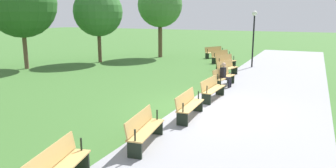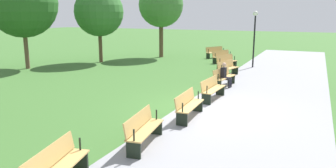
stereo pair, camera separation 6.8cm
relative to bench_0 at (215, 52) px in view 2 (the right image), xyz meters
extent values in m
plane|color=#3D6B2D|center=(14.36, 3.83, -0.48)|extent=(120.00, 120.00, 0.00)
cube|color=#939399|center=(14.36, 5.59, -0.47)|extent=(44.68, 5.30, 0.01)
cube|color=tan|center=(0.03, 0.06, -0.03)|extent=(1.81, 1.29, 0.04)
cube|color=tan|center=(-0.06, -0.11, 0.21)|extent=(1.65, 1.00, 0.40)
cube|color=black|center=(-0.71, 0.48, -0.26)|extent=(0.24, 0.36, 0.43)
cylinder|color=black|center=(-0.70, 0.50, 0.13)|extent=(0.06, 0.06, 0.30)
cube|color=black|center=(0.78, -0.36, -0.26)|extent=(0.24, 0.36, 0.43)
cylinder|color=black|center=(0.79, -0.34, 0.13)|extent=(0.06, 0.06, 0.30)
cube|color=tan|center=(2.46, 1.29, -0.03)|extent=(1.85, 1.15, 0.04)
cube|color=tan|center=(2.38, 1.11, 0.21)|extent=(1.72, 0.85, 0.40)
cube|color=black|center=(1.68, 1.64, -0.26)|extent=(0.21, 0.37, 0.43)
cylinder|color=black|center=(1.69, 1.66, 0.13)|extent=(0.06, 0.06, 0.30)
cube|color=black|center=(3.25, 0.94, -0.26)|extent=(0.21, 0.37, 0.43)
cylinder|color=black|center=(3.25, 0.96, 0.13)|extent=(0.06, 0.06, 0.30)
cube|color=tan|center=(5.00, 2.29, -0.03)|extent=(1.88, 1.01, 0.04)
cube|color=tan|center=(4.93, 2.10, 0.21)|extent=(1.77, 0.69, 0.40)
cube|color=black|center=(4.18, 2.56, -0.26)|extent=(0.18, 0.37, 0.43)
cylinder|color=black|center=(4.19, 2.58, 0.13)|extent=(0.06, 0.06, 0.30)
cube|color=black|center=(5.81, 2.01, -0.26)|extent=(0.18, 0.37, 0.43)
cylinder|color=black|center=(5.81, 2.03, 0.13)|extent=(0.06, 0.06, 0.30)
cube|color=tan|center=(7.61, 3.04, -0.03)|extent=(1.89, 0.85, 0.04)
cube|color=tan|center=(7.57, 2.85, 0.21)|extent=(1.81, 0.53, 0.40)
cube|color=black|center=(6.78, 3.24, -0.26)|extent=(0.15, 0.38, 0.43)
cylinder|color=black|center=(6.78, 3.26, 0.13)|extent=(0.05, 0.05, 0.30)
cube|color=black|center=(8.45, 2.84, -0.26)|extent=(0.15, 0.38, 0.43)
cylinder|color=black|center=(8.45, 2.86, 0.13)|extent=(0.05, 0.05, 0.30)
cube|color=tan|center=(10.29, 3.55, -0.03)|extent=(1.88, 0.69, 0.04)
cube|color=tan|center=(10.26, 3.35, 0.21)|extent=(1.83, 0.36, 0.40)
cube|color=black|center=(9.44, 3.67, -0.26)|extent=(0.11, 0.38, 0.43)
cylinder|color=black|center=(9.44, 3.69, 0.13)|extent=(0.05, 0.05, 0.30)
cube|color=black|center=(11.14, 3.43, -0.26)|extent=(0.11, 0.38, 0.43)
cylinder|color=black|center=(11.14, 3.45, 0.13)|extent=(0.05, 0.05, 0.30)
cube|color=tan|center=(13.00, 3.80, -0.03)|extent=(1.85, 0.53, 0.04)
cube|color=tan|center=(12.99, 3.60, 0.21)|extent=(1.84, 0.19, 0.40)
cube|color=black|center=(12.14, 3.84, -0.26)|extent=(0.08, 0.38, 0.43)
cylinder|color=black|center=(12.14, 3.86, 0.13)|extent=(0.05, 0.05, 0.30)
cube|color=black|center=(13.85, 3.76, -0.26)|extent=(0.08, 0.38, 0.43)
cylinder|color=black|center=(13.85, 3.78, 0.13)|extent=(0.05, 0.05, 0.30)
cube|color=tan|center=(15.72, 3.80, -0.03)|extent=(1.85, 0.53, 0.04)
cube|color=tan|center=(15.73, 3.60, 0.21)|extent=(1.84, 0.19, 0.40)
cube|color=black|center=(14.86, 3.76, -0.26)|extent=(0.08, 0.38, 0.43)
cylinder|color=black|center=(14.86, 3.78, 0.13)|extent=(0.05, 0.05, 0.30)
cube|color=black|center=(16.58, 3.84, -0.26)|extent=(0.08, 0.38, 0.43)
cylinder|color=black|center=(16.57, 3.86, 0.13)|extent=(0.05, 0.05, 0.30)
cube|color=tan|center=(18.43, 3.55, -0.03)|extent=(1.88, 0.69, 0.04)
cube|color=tan|center=(18.46, 3.35, 0.21)|extent=(1.83, 0.36, 0.40)
cube|color=black|center=(17.58, 3.43, -0.26)|extent=(0.11, 0.38, 0.43)
cylinder|color=black|center=(17.58, 3.45, 0.13)|extent=(0.05, 0.05, 0.30)
cube|color=black|center=(19.28, 3.67, -0.26)|extent=(0.11, 0.38, 0.43)
cylinder|color=black|center=(19.28, 3.69, 0.13)|extent=(0.05, 0.05, 0.30)
cube|color=tan|center=(21.10, 3.04, -0.03)|extent=(1.89, 0.85, 0.04)
cube|color=tan|center=(21.15, 2.85, 0.21)|extent=(1.81, 0.53, 0.40)
cube|color=black|center=(20.27, 2.84, -0.26)|extent=(0.15, 0.38, 0.43)
cylinder|color=black|center=(20.27, 2.86, 0.13)|extent=(0.05, 0.05, 0.30)
cube|color=black|center=(10.42, 3.51, 0.22)|extent=(0.34, 0.24, 0.50)
sphere|color=tan|center=(10.43, 3.53, 0.61)|extent=(0.22, 0.22, 0.22)
cylinder|color=#23232D|center=(10.36, 3.70, -0.05)|extent=(0.18, 0.37, 0.13)
cylinder|color=#23232D|center=(10.39, 3.88, -0.26)|extent=(0.12, 0.12, 0.43)
cylinder|color=#23232D|center=(10.54, 3.67, -0.05)|extent=(0.18, 0.37, 0.13)
cylinder|color=#23232D|center=(10.56, 3.85, -0.26)|extent=(0.12, 0.12, 0.43)
cylinder|color=brown|center=(6.01, -7.00, 0.78)|extent=(0.26, 0.26, 2.52)
sphere|color=#336B2D|center=(6.01, -7.00, 3.19)|extent=(3.53, 3.53, 3.53)
cylinder|color=brown|center=(10.42, -9.62, 0.91)|extent=(0.27, 0.27, 2.77)
sphere|color=#285B23|center=(10.42, -9.62, 3.72)|extent=(4.38, 4.38, 4.38)
cylinder|color=brown|center=(1.47, -4.21, 1.06)|extent=(0.34, 0.34, 3.07)
sphere|color=#3D7533|center=(1.47, -4.21, 3.77)|extent=(3.61, 3.61, 3.61)
cylinder|color=black|center=(3.73, 3.72, 1.23)|extent=(0.10, 0.10, 3.41)
sphere|color=white|center=(3.73, 3.72, 3.08)|extent=(0.32, 0.32, 0.32)
camera|label=1|loc=(25.70, 7.48, 3.01)|focal=34.64mm
camera|label=2|loc=(25.68, 7.54, 3.01)|focal=34.64mm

